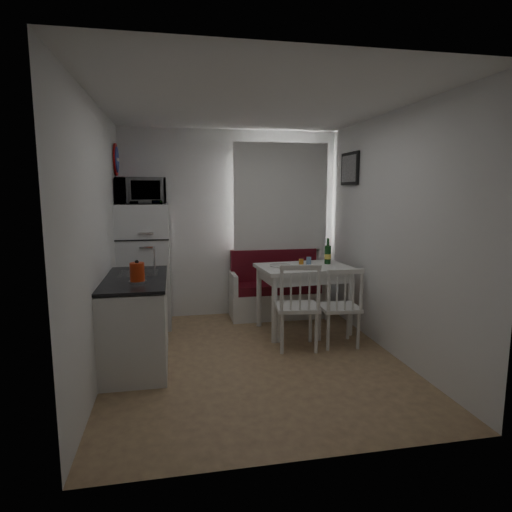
{
  "coord_description": "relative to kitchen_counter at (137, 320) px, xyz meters",
  "views": [
    {
      "loc": [
        -0.81,
        -4.23,
        1.77
      ],
      "look_at": [
        0.12,
        0.5,
        1.03
      ],
      "focal_mm": 30.0,
      "sensor_mm": 36.0,
      "label": 1
    }
  ],
  "objects": [
    {
      "name": "plate",
      "position": [
        1.69,
        0.68,
        0.39
      ],
      "size": [
        0.26,
        0.26,
        0.02
      ],
      "primitive_type": "cylinder",
      "color": "white",
      "rests_on": "dining_table"
    },
    {
      "name": "window",
      "position": [
        1.9,
        1.56,
        1.17
      ],
      "size": [
        1.22,
        0.06,
        1.47
      ],
      "primitive_type": "cube",
      "color": "white",
      "rests_on": "wall_back"
    },
    {
      "name": "fridge",
      "position": [
        0.02,
        1.24,
        0.35
      ],
      "size": [
        0.64,
        0.64,
        1.6
      ],
      "primitive_type": "cube",
      "color": "white",
      "rests_on": "floor"
    },
    {
      "name": "microwave",
      "position": [
        0.02,
        1.19,
        1.31
      ],
      "size": [
        0.6,
        0.4,
        0.33
      ],
      "primitive_type": "imported",
      "color": "white",
      "rests_on": "fridge"
    },
    {
      "name": "ceiling",
      "position": [
        1.2,
        -0.16,
        2.14
      ],
      "size": [
        3.0,
        3.5,
        0.02
      ],
      "primitive_type": "cube",
      "color": "white",
      "rests_on": "wall_back"
    },
    {
      "name": "picture_frame",
      "position": [
        2.67,
        0.94,
        1.59
      ],
      "size": [
        0.04,
        0.52,
        0.42
      ],
      "primitive_type": "cube",
      "color": "black",
      "rests_on": "wall_right"
    },
    {
      "name": "wine_bottle",
      "position": [
        2.34,
        0.76,
        0.55
      ],
      "size": [
        0.08,
        0.08,
        0.33
      ],
      "primitive_type": null,
      "color": "#15421A",
      "rests_on": "dining_table"
    },
    {
      "name": "chair_right",
      "position": [
        2.24,
        -0.0,
        0.11
      ],
      "size": [
        0.45,
        0.43,
        0.49
      ],
      "rotation": [
        0.0,
        0.0,
        -0.05
      ],
      "color": "white",
      "rests_on": "floor"
    },
    {
      "name": "wall_left",
      "position": [
        -0.3,
        -0.16,
        0.84
      ],
      "size": [
        0.02,
        3.5,
        2.6
      ],
      "primitive_type": "cube",
      "color": "white",
      "rests_on": "floor"
    },
    {
      "name": "floor",
      "position": [
        1.2,
        -0.16,
        -0.46
      ],
      "size": [
        3.0,
        3.5,
        0.02
      ],
      "primitive_type": "cube",
      "color": "#8D6B4B",
      "rests_on": "ground"
    },
    {
      "name": "drinking_glass_blue",
      "position": [
        2.07,
        0.71,
        0.43
      ],
      "size": [
        0.06,
        0.06,
        0.1
      ],
      "primitive_type": "cylinder",
      "color": "#7397C5",
      "rests_on": "dining_table"
    },
    {
      "name": "kitchen_counter",
      "position": [
        0.0,
        0.0,
        0.0
      ],
      "size": [
        0.62,
        1.32,
        1.16
      ],
      "color": "white",
      "rests_on": "floor"
    },
    {
      "name": "wall_back",
      "position": [
        1.2,
        1.59,
        0.84
      ],
      "size": [
        3.0,
        0.02,
        2.6
      ],
      "primitive_type": "cube",
      "color": "white",
      "rests_on": "floor"
    },
    {
      "name": "kettle",
      "position": [
        0.05,
        -0.29,
        0.55
      ],
      "size": [
        0.16,
        0.16,
        0.22
      ],
      "primitive_type": "cylinder",
      "color": "red",
      "rests_on": "kitchen_counter"
    },
    {
      "name": "wall_sign",
      "position": [
        -0.27,
        1.29,
        1.69
      ],
      "size": [
        0.03,
        0.4,
        0.4
      ],
      "primitive_type": "cylinder",
      "rotation": [
        0.0,
        1.57,
        0.0
      ],
      "color": "#1C3CA8",
      "rests_on": "wall_left"
    },
    {
      "name": "drinking_glass_orange",
      "position": [
        1.94,
        0.61,
        0.43
      ],
      "size": [
        0.06,
        0.06,
        0.1
      ],
      "primitive_type": "cylinder",
      "color": "orange",
      "rests_on": "dining_table"
    },
    {
      "name": "chair_left",
      "position": [
        1.74,
        -0.01,
        0.16
      ],
      "size": [
        0.52,
        0.5,
        0.53
      ],
      "rotation": [
        0.0,
        0.0,
        -0.14
      ],
      "color": "white",
      "rests_on": "floor"
    },
    {
      "name": "dining_table",
      "position": [
        1.99,
        0.66,
        0.29
      ],
      "size": [
        1.17,
        0.87,
        0.84
      ],
      "rotation": [
        0.0,
        0.0,
        0.08
      ],
      "color": "white",
      "rests_on": "floor"
    },
    {
      "name": "wall_front",
      "position": [
        1.2,
        -1.91,
        0.84
      ],
      "size": [
        3.0,
        0.02,
        2.6
      ],
      "primitive_type": "cube",
      "color": "white",
      "rests_on": "floor"
    },
    {
      "name": "wall_right",
      "position": [
        2.7,
        -0.16,
        0.84
      ],
      "size": [
        0.02,
        3.5,
        2.6
      ],
      "primitive_type": "cube",
      "color": "white",
      "rests_on": "floor"
    },
    {
      "name": "curtain",
      "position": [
        1.9,
        1.49,
        1.22
      ],
      "size": [
        1.35,
        0.02,
        1.5
      ],
      "primitive_type": "cube",
      "color": "white",
      "rests_on": "wall_back"
    },
    {
      "name": "bench",
      "position": [
        1.8,
        1.35,
        -0.15
      ],
      "size": [
        1.31,
        0.5,
        0.93
      ],
      "color": "white",
      "rests_on": "floor"
    }
  ]
}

